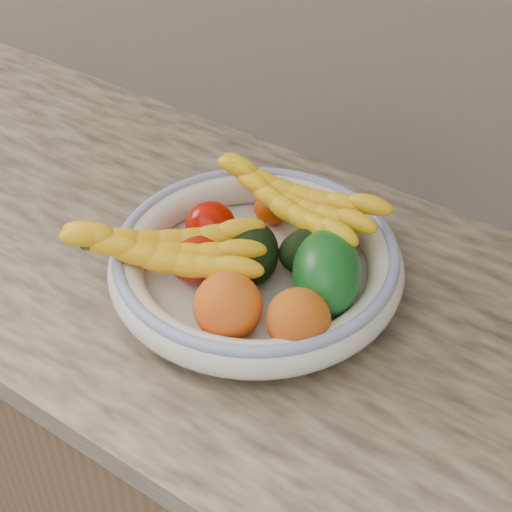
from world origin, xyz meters
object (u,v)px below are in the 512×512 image
(banana_bunch_back, at_px, (293,205))
(fruit_bowl, at_px, (256,263))
(banana_bunch_front, at_px, (165,253))
(green_mango, at_px, (327,273))

(banana_bunch_back, bearing_deg, fruit_bowl, -86.10)
(banana_bunch_back, relative_size, banana_bunch_front, 1.00)
(fruit_bowl, xyz_separation_m, green_mango, (0.10, 0.01, 0.03))
(fruit_bowl, xyz_separation_m, banana_bunch_front, (-0.08, -0.08, 0.03))
(banana_bunch_back, bearing_deg, banana_bunch_front, -112.03)
(green_mango, height_order, banana_bunch_back, green_mango)
(banana_bunch_front, bearing_deg, banana_bunch_back, 30.93)
(fruit_bowl, relative_size, banana_bunch_back, 1.43)
(fruit_bowl, height_order, banana_bunch_front, banana_bunch_front)
(green_mango, xyz_separation_m, banana_bunch_front, (-0.18, -0.09, 0.01))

